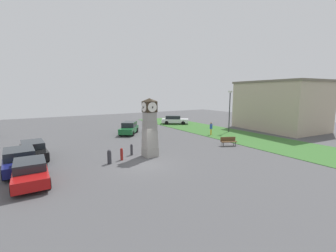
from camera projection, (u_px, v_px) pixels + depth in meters
name	position (u px, v px, depth m)	size (l,w,h in m)	color
ground_plane	(145.00, 164.00, 17.32)	(81.09, 81.09, 0.00)	#4C4C4F
clock_tower	(150.00, 129.00, 19.09)	(1.33, 1.31, 4.99)	gray
bollard_near_tower	(132.00, 149.00, 19.71)	(0.22, 0.22, 1.00)	#333338
bollard_mid_row	(122.00, 154.00, 18.23)	(0.22, 0.22, 1.01)	maroon
bollard_far_row	(109.00, 157.00, 17.29)	(0.31, 0.31, 1.12)	#333338
car_navy_sedan	(33.00, 150.00, 18.56)	(4.66, 2.10, 1.43)	black
car_near_tower	(20.00, 160.00, 15.72)	(4.56, 2.30, 1.52)	navy
car_by_building	(30.00, 172.00, 13.52)	(4.19, 1.96, 1.40)	#A51111
car_far_lot	(129.00, 128.00, 29.69)	(4.51, 3.89, 1.59)	#19602D
car_end_of_row	(175.00, 120.00, 38.95)	(4.17, 4.75, 1.49)	silver
bench	(229.00, 141.00, 23.13)	(1.14, 1.68, 0.90)	brown
pedestrian_near_bench	(211.00, 128.00, 28.82)	(0.42, 0.47, 1.68)	gold
street_lamp_near_road	(230.00, 108.00, 30.74)	(0.50, 0.24, 5.67)	#333338
warehouse_blue_far	(280.00, 105.00, 32.98)	(12.05, 9.05, 7.11)	#B7A88E
grass_verge_far	(251.00, 139.00, 26.57)	(48.65, 7.18, 0.04)	#386B2D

